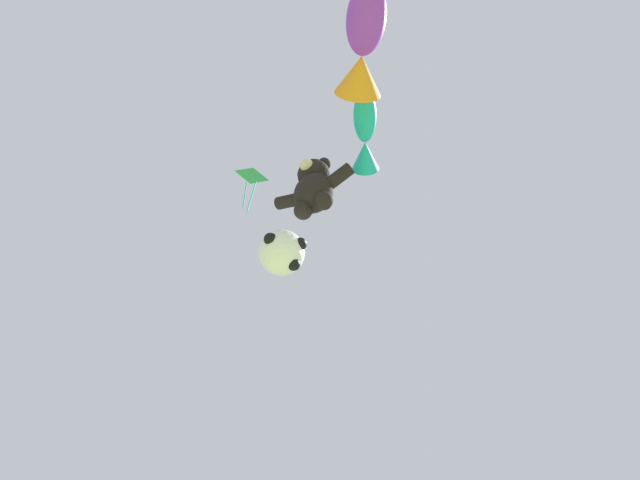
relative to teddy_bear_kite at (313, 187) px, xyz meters
name	(u,v)px	position (x,y,z in m)	size (l,w,h in m)	color
teddy_bear_kite	(313,187)	(0.00, 0.00, 0.00)	(1.99, 0.87, 2.01)	black
soccer_ball_kite	(282,253)	(-0.83, 0.19, -1.71)	(1.06, 1.06, 0.98)	white
fish_kite_teal	(365,136)	(1.43, -0.14, 0.91)	(1.40, 2.03, 0.64)	#19ADB2
fish_kite_violet	(363,48)	(2.36, -2.15, 0.32)	(2.00, 2.38, 0.98)	purple
diamond_kite	(251,180)	(-2.26, 0.43, 3.02)	(0.68, 0.73, 2.57)	green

